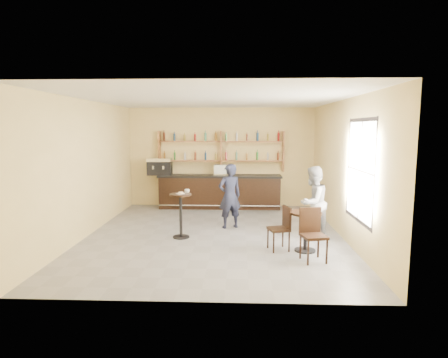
{
  "coord_description": "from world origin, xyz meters",
  "views": [
    {
      "loc": [
        0.58,
        -8.68,
        2.53
      ],
      "look_at": [
        0.2,
        0.8,
        1.25
      ],
      "focal_mm": 30.0,
      "sensor_mm": 36.0,
      "label": 1
    }
  ],
  "objects_px": {
    "pastry_case": "(223,170)",
    "patron_second": "(313,202)",
    "bar_counter": "(220,191)",
    "espresso_machine": "(160,166)",
    "chair_west": "(279,229)",
    "chair_south": "(314,236)",
    "pedestal_table": "(181,216)",
    "cafe_table": "(305,232)",
    "man_main": "(230,196)"
  },
  "relations": [
    {
      "from": "cafe_table",
      "to": "man_main",
      "type": "bearing_deg",
      "value": 131.95
    },
    {
      "from": "pedestal_table",
      "to": "chair_west",
      "type": "relative_size",
      "value": 1.13
    },
    {
      "from": "bar_counter",
      "to": "pastry_case",
      "type": "bearing_deg",
      "value": 0.0
    },
    {
      "from": "bar_counter",
      "to": "espresso_machine",
      "type": "xyz_separation_m",
      "value": [
        -1.92,
        0.0,
        0.8
      ]
    },
    {
      "from": "bar_counter",
      "to": "patron_second",
      "type": "height_order",
      "value": "patron_second"
    },
    {
      "from": "pastry_case",
      "to": "chair_south",
      "type": "bearing_deg",
      "value": -74.19
    },
    {
      "from": "bar_counter",
      "to": "chair_south",
      "type": "distance_m",
      "value": 5.27
    },
    {
      "from": "cafe_table",
      "to": "chair_west",
      "type": "distance_m",
      "value": 0.55
    },
    {
      "from": "cafe_table",
      "to": "chair_south",
      "type": "height_order",
      "value": "chair_south"
    },
    {
      "from": "espresso_machine",
      "to": "patron_second",
      "type": "relative_size",
      "value": 0.45
    },
    {
      "from": "chair_west",
      "to": "bar_counter",
      "type": "bearing_deg",
      "value": -176.98
    },
    {
      "from": "pedestal_table",
      "to": "man_main",
      "type": "distance_m",
      "value": 1.48
    },
    {
      "from": "bar_counter",
      "to": "man_main",
      "type": "bearing_deg",
      "value": -81.25
    },
    {
      "from": "pastry_case",
      "to": "patron_second",
      "type": "height_order",
      "value": "patron_second"
    },
    {
      "from": "pastry_case",
      "to": "chair_west",
      "type": "xyz_separation_m",
      "value": [
        1.34,
        -4.2,
        -0.77
      ]
    },
    {
      "from": "espresso_machine",
      "to": "chair_south",
      "type": "distance_m",
      "value": 6.32
    },
    {
      "from": "cafe_table",
      "to": "chair_west",
      "type": "height_order",
      "value": "chair_west"
    },
    {
      "from": "espresso_machine",
      "to": "patron_second",
      "type": "bearing_deg",
      "value": -40.43
    },
    {
      "from": "chair_west",
      "to": "chair_south",
      "type": "distance_m",
      "value": 0.89
    },
    {
      "from": "bar_counter",
      "to": "chair_west",
      "type": "relative_size",
      "value": 4.24
    },
    {
      "from": "patron_second",
      "to": "bar_counter",
      "type": "bearing_deg",
      "value": -101.2
    },
    {
      "from": "espresso_machine",
      "to": "pastry_case",
      "type": "relative_size",
      "value": 1.36
    },
    {
      "from": "bar_counter",
      "to": "patron_second",
      "type": "bearing_deg",
      "value": -54.71
    },
    {
      "from": "pedestal_table",
      "to": "chair_south",
      "type": "distance_m",
      "value": 3.15
    },
    {
      "from": "pedestal_table",
      "to": "patron_second",
      "type": "bearing_deg",
      "value": 1.96
    },
    {
      "from": "espresso_machine",
      "to": "chair_south",
      "type": "relative_size",
      "value": 0.75
    },
    {
      "from": "espresso_machine",
      "to": "pedestal_table",
      "type": "height_order",
      "value": "espresso_machine"
    },
    {
      "from": "pastry_case",
      "to": "chair_west",
      "type": "distance_m",
      "value": 4.48
    },
    {
      "from": "cafe_table",
      "to": "pedestal_table",
      "type": "bearing_deg",
      "value": 162.3
    },
    {
      "from": "pastry_case",
      "to": "man_main",
      "type": "height_order",
      "value": "man_main"
    },
    {
      "from": "chair_west",
      "to": "patron_second",
      "type": "distance_m",
      "value": 1.33
    },
    {
      "from": "bar_counter",
      "to": "chair_west",
      "type": "bearing_deg",
      "value": -71.04
    },
    {
      "from": "bar_counter",
      "to": "chair_west",
      "type": "distance_m",
      "value": 4.45
    },
    {
      "from": "espresso_machine",
      "to": "chair_south",
      "type": "bearing_deg",
      "value": -53.48
    },
    {
      "from": "pastry_case",
      "to": "patron_second",
      "type": "bearing_deg",
      "value": -61.92
    },
    {
      "from": "pedestal_table",
      "to": "cafe_table",
      "type": "relative_size",
      "value": 1.25
    },
    {
      "from": "espresso_machine",
      "to": "pedestal_table",
      "type": "relative_size",
      "value": 0.73
    },
    {
      "from": "cafe_table",
      "to": "patron_second",
      "type": "bearing_deg",
      "value": 71.58
    },
    {
      "from": "man_main",
      "to": "chair_west",
      "type": "relative_size",
      "value": 1.8
    },
    {
      "from": "espresso_machine",
      "to": "man_main",
      "type": "height_order",
      "value": "man_main"
    },
    {
      "from": "man_main",
      "to": "chair_west",
      "type": "bearing_deg",
      "value": 100.03
    },
    {
      "from": "pedestal_table",
      "to": "chair_west",
      "type": "xyz_separation_m",
      "value": [
        2.18,
        -0.82,
        -0.06
      ]
    },
    {
      "from": "cafe_table",
      "to": "bar_counter",
      "type": "bearing_deg",
      "value": 115.12
    },
    {
      "from": "bar_counter",
      "to": "chair_west",
      "type": "height_order",
      "value": "bar_counter"
    },
    {
      "from": "chair_west",
      "to": "chair_south",
      "type": "height_order",
      "value": "chair_south"
    },
    {
      "from": "man_main",
      "to": "patron_second",
      "type": "height_order",
      "value": "patron_second"
    },
    {
      "from": "bar_counter",
      "to": "espresso_machine",
      "type": "distance_m",
      "value": 2.08
    },
    {
      "from": "espresso_machine",
      "to": "cafe_table",
      "type": "relative_size",
      "value": 0.91
    },
    {
      "from": "man_main",
      "to": "cafe_table",
      "type": "height_order",
      "value": "man_main"
    },
    {
      "from": "chair_south",
      "to": "pastry_case",
      "type": "bearing_deg",
      "value": 98.81
    }
  ]
}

